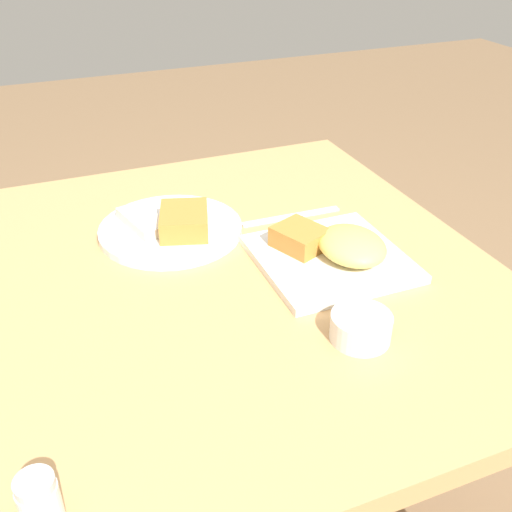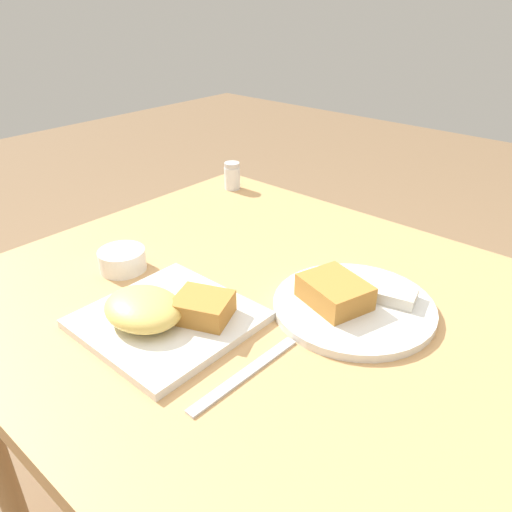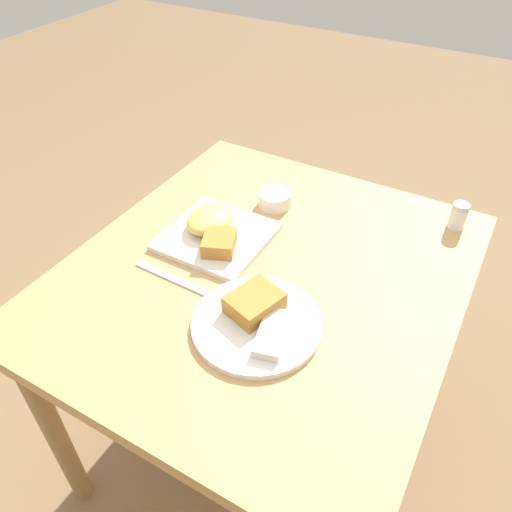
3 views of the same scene
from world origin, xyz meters
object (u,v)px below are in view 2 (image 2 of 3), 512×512
plate_square_near (164,314)px  sauce_ramekin (122,259)px  butter_knife (245,374)px  salt_shaker (232,177)px  plate_oval_far (351,302)px

plate_square_near → sauce_ramekin: 0.20m
plate_square_near → butter_knife: size_ratio=1.20×
sauce_ramekin → salt_shaker: (-0.14, 0.44, 0.01)m
sauce_ramekin → butter_knife: 0.37m
plate_oval_far → plate_square_near: bearing=-130.3°
salt_shaker → sauce_ramekin: bearing=-72.5°
plate_square_near → butter_knife: (0.17, -0.00, -0.02)m
plate_square_near → plate_oval_far: bearing=49.7°
sauce_ramekin → salt_shaker: salt_shaker is taller
plate_oval_far → salt_shaker: size_ratio=3.76×
salt_shaker → plate_oval_far: bearing=-27.2°
sauce_ramekin → butter_knife: bearing=-9.7°
sauce_ramekin → salt_shaker: 0.46m
plate_square_near → sauce_ramekin: plate_square_near is taller
plate_oval_far → salt_shaker: (-0.53, 0.27, 0.01)m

